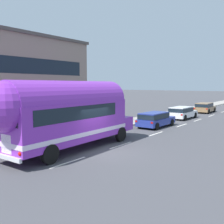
# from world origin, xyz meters

# --- Properties ---
(ground_plane) EXTENTS (300.00, 300.00, 0.00)m
(ground_plane) POSITION_xyz_m (0.00, 0.00, 0.00)
(ground_plane) COLOR #424247
(lane_markings) EXTENTS (3.66, 80.00, 0.01)m
(lane_markings) POSITION_xyz_m (-2.49, 12.87, 0.00)
(lane_markings) COLOR silver
(lane_markings) RESTS_ON ground
(sidewalk_slab) EXTENTS (2.73, 90.00, 0.15)m
(sidewalk_slab) POSITION_xyz_m (-4.90, 10.00, 0.07)
(sidewalk_slab) COLOR gray
(sidewalk_slab) RESTS_ON ground
(painted_bus) EXTENTS (2.79, 10.82, 4.12)m
(painted_bus) POSITION_xyz_m (-1.74, -1.28, 2.30)
(painted_bus) COLOR purple
(painted_bus) RESTS_ON ground
(car_lead) EXTENTS (1.96, 4.51, 1.37)m
(car_lead) POSITION_xyz_m (-1.60, 9.65, 0.79)
(car_lead) COLOR navy
(car_lead) RESTS_ON ground
(car_second) EXTENTS (2.04, 4.58, 1.37)m
(car_second) POSITION_xyz_m (-1.86, 16.73, 0.79)
(car_second) COLOR white
(car_second) RESTS_ON ground
(car_third) EXTENTS (2.06, 4.42, 1.37)m
(car_third) POSITION_xyz_m (-1.82, 24.89, 0.78)
(car_third) COLOR olive
(car_third) RESTS_ON ground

